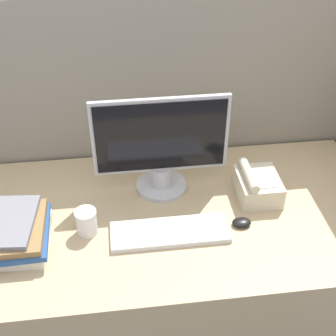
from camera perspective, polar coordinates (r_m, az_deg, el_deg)
cubicle_panel_rear at (r=2.10m, az=-1.05°, el=1.96°), size 2.00×0.04×1.40m
desk at (r=2.01m, az=0.48°, el=-13.23°), size 1.60×0.80×0.73m
monitor at (r=1.75m, az=-0.87°, el=2.36°), size 0.51×0.20×0.40m
keyboard at (r=1.66m, az=0.22°, el=-7.85°), size 0.42×0.14×0.02m
mouse at (r=1.72m, az=8.95°, el=-6.59°), size 0.07×0.05×0.02m
coffee_cup at (r=1.67m, az=-9.91°, el=-6.49°), size 0.08×0.08×0.10m
book_stack at (r=1.69m, az=-18.17°, el=-7.54°), size 0.23×0.29×0.10m
desk_telephone at (r=1.82m, az=10.81°, el=-2.15°), size 0.16×0.19×0.13m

